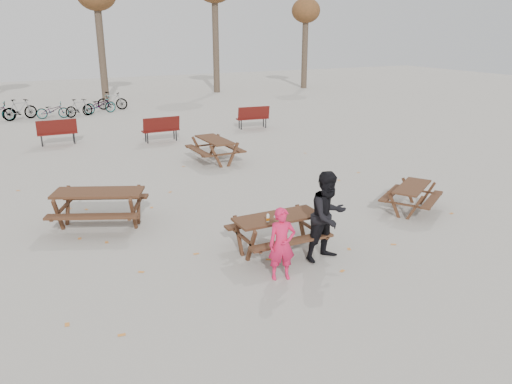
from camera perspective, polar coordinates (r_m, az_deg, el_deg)
name	(u,v)px	position (r m, az deg, el deg)	size (l,w,h in m)	color
ground	(277,251)	(10.52, 2.44, -6.72)	(80.00, 80.00, 0.00)	gray
main_picnic_table	(278,225)	(10.29, 2.48, -3.76)	(1.80, 1.45, 0.78)	#361F13
food_tray	(279,217)	(10.14, 2.63, -2.84)	(0.18, 0.11, 0.04)	white
bread_roll	(279,215)	(10.13, 2.64, -2.61)	(0.14, 0.06, 0.05)	tan
soda_bottle	(268,218)	(9.89, 1.37, -3.04)	(0.07, 0.07, 0.17)	silver
child	(282,244)	(9.15, 2.98, -5.97)	(0.50, 0.33, 1.38)	#DB1B4C
adult	(328,216)	(9.93, 8.23, -2.74)	(0.89, 0.69, 1.83)	black
picnic_table_east	(411,198)	(13.22, 17.31, -0.69)	(1.53, 1.24, 0.66)	#361F13
picnic_table_north	(100,209)	(12.15, -17.43, -1.86)	(2.01, 1.62, 0.87)	#361F13
picnic_table_far	(215,150)	(17.35, -4.71, 4.76)	(1.87, 1.50, 0.80)	#361F13
park_bench_row	(115,129)	(21.17, -15.79, 6.92)	(13.63, 1.75, 1.03)	#5C1612
bicycle_row	(58,107)	(28.31, -21.68, 8.97)	(7.76, 2.62, 1.05)	black
fallen_leaves	(248,210)	(12.78, -0.98, -2.04)	(11.00, 11.00, 0.01)	orange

